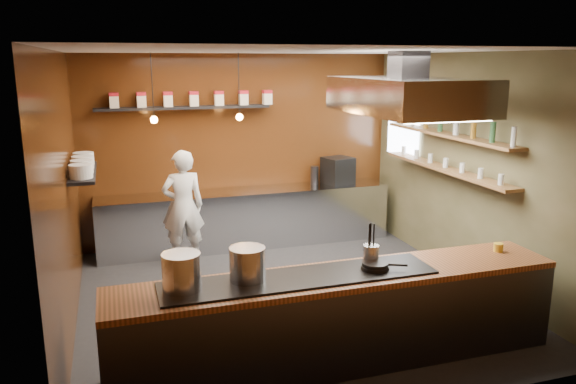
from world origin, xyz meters
name	(u,v)px	position (x,y,z in m)	size (l,w,h in m)	color
floor	(289,298)	(0.00, 0.00, 0.00)	(5.00, 5.00, 0.00)	black
back_wall	(241,150)	(0.00, 2.50, 1.50)	(5.00, 5.00, 0.00)	#3E1B0B
left_wall	(64,196)	(-2.50, 0.00, 1.50)	(5.00, 5.00, 0.00)	#3E1B0B
right_wall	(469,169)	(2.50, 0.00, 1.50)	(5.00, 5.00, 0.00)	#424125
ceiling	(289,51)	(0.00, 0.00, 3.00)	(5.00, 5.00, 0.00)	silver
window_pane	(403,125)	(2.45, 1.70, 1.90)	(1.00, 1.00, 0.00)	white
prep_counter	(247,218)	(0.00, 2.17, 0.45)	(4.60, 0.65, 0.90)	silver
pass_counter	(339,318)	(0.00, -1.60, 0.47)	(4.40, 0.72, 0.94)	#38383D
tin_shelf	(184,108)	(-0.90, 2.36, 2.20)	(2.60, 0.26, 0.04)	black
plate_shelf	(83,173)	(-2.34, 1.00, 1.55)	(0.30, 1.40, 0.04)	black
bottle_shelf_upper	(447,135)	(2.34, 0.30, 1.92)	(0.26, 2.80, 0.04)	brown
bottle_shelf_lower	(445,169)	(2.34, 0.30, 1.45)	(0.26, 2.80, 0.04)	brown
extractor_hood	(407,95)	(1.30, -0.40, 2.51)	(1.20, 2.00, 0.72)	#38383D
pendant_left	(154,116)	(-1.40, 1.70, 2.15)	(0.10, 0.10, 0.95)	black
pendant_right	(239,113)	(-0.20, 1.70, 2.15)	(0.10, 0.10, 0.95)	black
storage_tins	(194,99)	(-0.75, 2.36, 2.33)	(2.43, 0.13, 0.22)	beige
plate_stacks	(82,165)	(-2.34, 1.00, 1.65)	(0.26, 1.16, 0.16)	silver
bottles	(448,124)	(2.34, 0.30, 2.06)	(0.06, 2.66, 0.24)	silver
wine_glasses	(446,163)	(2.34, 0.30, 1.53)	(0.07, 2.37, 0.13)	silver
stockpot_large	(182,272)	(-1.48, -1.56, 1.11)	(0.34, 0.34, 0.33)	silver
stockpot_small	(247,264)	(-0.88, -1.52, 1.10)	(0.33, 0.33, 0.31)	#B4B6BB
utensil_crock	(371,255)	(0.36, -1.51, 1.04)	(0.16, 0.16, 0.20)	silver
frying_pan	(375,266)	(0.35, -1.63, 0.97)	(0.42, 0.27, 0.07)	black
butter_jar	(498,247)	(1.85, -1.51, 0.96)	(0.10, 0.10, 0.09)	gold
espresso_machine	(338,170)	(1.57, 2.22, 1.12)	(0.44, 0.41, 0.44)	black
chef	(183,206)	(-1.05, 1.74, 0.83)	(0.61, 0.40, 1.66)	silver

